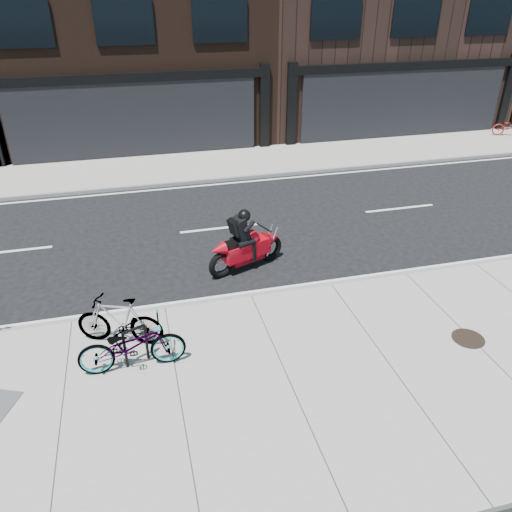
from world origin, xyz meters
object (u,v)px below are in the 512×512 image
object	(u,v)px
bicycle_far	(511,127)
motorcycle	(249,244)
manhole_cover	(468,338)
bicycle_front	(132,345)
bike_rack	(135,342)
bicycle_rear	(119,321)

from	to	relation	value
bicycle_far	motorcycle	bearing A→B (deg)	142.19
bicycle_far	manhole_cover	bearing A→B (deg)	160.86
bicycle_front	manhole_cover	size ratio (longest dim) A/B	3.01
bike_rack	bicycle_rear	xyz separation A→B (m)	(-0.28, 0.70, 0.06)
bike_rack	manhole_cover	bearing A→B (deg)	-8.24
manhole_cover	bicycle_front	bearing A→B (deg)	172.90
bike_rack	motorcycle	size ratio (longest dim) A/B	0.38
bicycle_front	bicycle_far	size ratio (longest dim) A/B	1.23
bike_rack	bicycle_rear	bearing A→B (deg)	111.58
bicycle_rear	bicycle_far	distance (m)	21.17
bike_rack	bicycle_far	world-z (taller)	bicycle_far
bicycle_front	manhole_cover	bearing A→B (deg)	-97.11
bicycle_front	motorcycle	distance (m)	4.54
bicycle_front	manhole_cover	world-z (taller)	bicycle_front
manhole_cover	bike_rack	bearing A→B (deg)	171.76
bicycle_rear	manhole_cover	distance (m)	7.10
bike_rack	manhole_cover	xyz separation A→B (m)	(6.60, -0.96, -0.47)
bicycle_front	motorcycle	world-z (taller)	motorcycle
bicycle_rear	manhole_cover	size ratio (longest dim) A/B	2.69
bicycle_far	manhole_cover	distance (m)	16.97
bicycle_far	manhole_cover	size ratio (longest dim) A/B	2.45
motorcycle	bicycle_far	size ratio (longest dim) A/B	1.33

